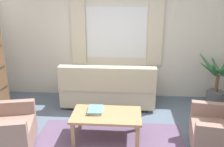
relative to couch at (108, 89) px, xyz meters
name	(u,v)px	position (x,y,z in m)	size (l,w,h in m)	color
wall_back	(117,39)	(0.13, 0.64, 0.93)	(5.32, 0.12, 2.60)	silver
window_with_curtains	(116,33)	(0.13, 0.56, 1.08)	(1.98, 0.07, 1.40)	white
couch	(108,89)	(0.00, 0.00, 0.00)	(1.90, 0.82, 0.92)	#BCB293
armchair_left	(0,130)	(-1.45, -1.70, -0.01)	(0.99, 1.00, 0.88)	gray
coffee_table	(107,117)	(0.08, -1.25, 0.01)	(1.10, 0.64, 0.44)	#A87F56
book_stack_on_table	(95,110)	(-0.10, -1.18, 0.10)	(0.25, 0.33, 0.05)	beige
potted_plant	(217,82)	(2.24, 0.15, 0.16)	(0.93, 1.14, 1.13)	#56565B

